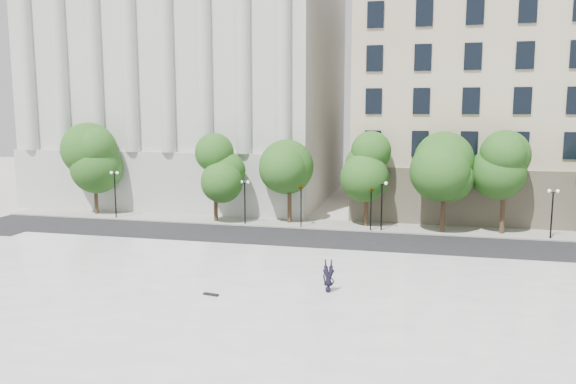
{
  "coord_description": "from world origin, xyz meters",
  "views": [
    {
      "loc": [
        7.99,
        -23.34,
        9.91
      ],
      "look_at": [
        0.16,
        10.0,
        4.92
      ],
      "focal_mm": 35.0,
      "sensor_mm": 36.0,
      "label": 1
    }
  ],
  "objects_px": {
    "traffic_light_west": "(301,185)",
    "skateboard": "(211,294)",
    "person_lying": "(328,288)",
    "traffic_light_east": "(371,186)"
  },
  "relations": [
    {
      "from": "skateboard",
      "to": "traffic_light_west",
      "type": "bearing_deg",
      "value": 99.83
    },
    {
      "from": "traffic_light_east",
      "to": "person_lying",
      "type": "xyz_separation_m",
      "value": [
        -0.7,
        -17.49,
        -3.09
      ]
    },
    {
      "from": "traffic_light_west",
      "to": "skateboard",
      "type": "xyz_separation_m",
      "value": [
        -0.68,
        -19.38,
        -3.23
      ]
    },
    {
      "from": "person_lying",
      "to": "traffic_light_west",
      "type": "bearing_deg",
      "value": 100.58
    },
    {
      "from": "traffic_light_east",
      "to": "person_lying",
      "type": "bearing_deg",
      "value": -92.28
    },
    {
      "from": "traffic_light_west",
      "to": "skateboard",
      "type": "bearing_deg",
      "value": -91.99
    },
    {
      "from": "person_lying",
      "to": "skateboard",
      "type": "height_order",
      "value": "person_lying"
    },
    {
      "from": "traffic_light_west",
      "to": "traffic_light_east",
      "type": "distance_m",
      "value": 5.86
    },
    {
      "from": "traffic_light_west",
      "to": "traffic_light_east",
      "type": "relative_size",
      "value": 0.99
    },
    {
      "from": "traffic_light_west",
      "to": "skateboard",
      "type": "distance_m",
      "value": 19.66
    }
  ]
}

